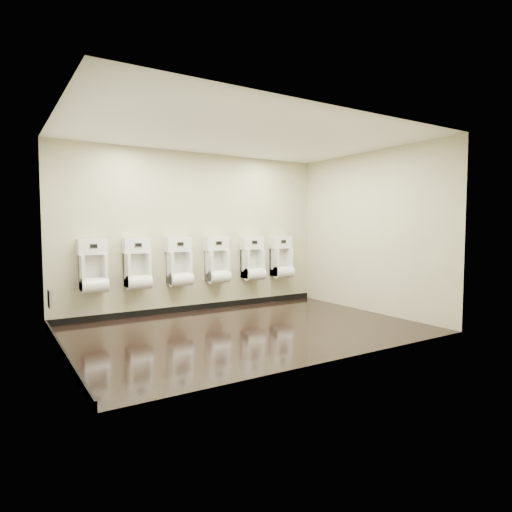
% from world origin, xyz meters
% --- Properties ---
extents(ground, '(5.00, 3.50, 0.00)m').
position_xyz_m(ground, '(0.00, 0.00, 0.00)').
color(ground, black).
rests_on(ground, ground).
extents(ceiling, '(5.00, 3.50, 0.00)m').
position_xyz_m(ceiling, '(0.00, 0.00, 2.80)').
color(ceiling, white).
extents(back_wall, '(5.00, 0.02, 2.80)m').
position_xyz_m(back_wall, '(0.00, 1.75, 1.40)').
color(back_wall, '#BEB98D').
rests_on(back_wall, ground).
extents(front_wall, '(5.00, 0.02, 2.80)m').
position_xyz_m(front_wall, '(0.00, -1.75, 1.40)').
color(front_wall, '#BEB98D').
rests_on(front_wall, ground).
extents(left_wall, '(0.02, 3.50, 2.80)m').
position_xyz_m(left_wall, '(-2.50, 0.00, 1.40)').
color(left_wall, '#BEB98D').
rests_on(left_wall, ground).
extents(right_wall, '(0.02, 3.50, 2.80)m').
position_xyz_m(right_wall, '(2.50, 0.00, 1.40)').
color(right_wall, '#BEB98D').
rests_on(right_wall, ground).
extents(tile_overlay_left, '(0.01, 3.50, 2.80)m').
position_xyz_m(tile_overlay_left, '(-2.50, 0.00, 1.40)').
color(tile_overlay_left, silver).
rests_on(tile_overlay_left, ground).
extents(skirting_back, '(5.00, 0.02, 0.10)m').
position_xyz_m(skirting_back, '(0.00, 1.74, 0.05)').
color(skirting_back, black).
rests_on(skirting_back, ground).
extents(skirting_left, '(0.02, 3.50, 0.10)m').
position_xyz_m(skirting_left, '(-2.49, 0.00, 0.05)').
color(skirting_left, black).
rests_on(skirting_left, ground).
extents(access_panel, '(0.04, 0.25, 0.25)m').
position_xyz_m(access_panel, '(-2.48, 1.20, 0.50)').
color(access_panel, '#9E9EA3').
rests_on(access_panel, left_wall).
extents(urinal_0, '(0.44, 0.33, 0.82)m').
position_xyz_m(urinal_0, '(-1.81, 1.61, 0.83)').
color(urinal_0, white).
rests_on(urinal_0, back_wall).
extents(urinal_1, '(0.44, 0.33, 0.82)m').
position_xyz_m(urinal_1, '(-1.13, 1.61, 0.83)').
color(urinal_1, white).
rests_on(urinal_1, back_wall).
extents(urinal_2, '(0.44, 0.33, 0.82)m').
position_xyz_m(urinal_2, '(-0.41, 1.61, 0.83)').
color(urinal_2, white).
rests_on(urinal_2, back_wall).
extents(urinal_3, '(0.44, 0.33, 0.82)m').
position_xyz_m(urinal_3, '(0.32, 1.61, 0.83)').
color(urinal_3, white).
rests_on(urinal_3, back_wall).
extents(urinal_4, '(0.44, 0.33, 0.82)m').
position_xyz_m(urinal_4, '(1.07, 1.61, 0.83)').
color(urinal_4, white).
rests_on(urinal_4, back_wall).
extents(urinal_5, '(0.44, 0.33, 0.82)m').
position_xyz_m(urinal_5, '(1.74, 1.61, 0.83)').
color(urinal_5, white).
rests_on(urinal_5, back_wall).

